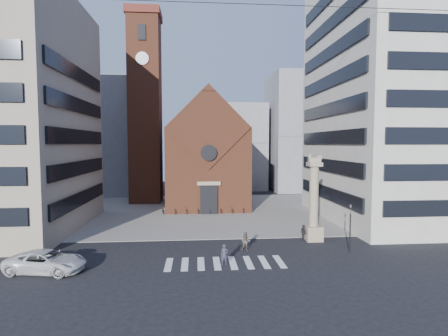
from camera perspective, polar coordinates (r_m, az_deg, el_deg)
The scene contains 23 objects.
ground at distance 32.35m, azimuth -1.32°, elevation -13.53°, with size 120.00×120.00×0.00m, color black.
piazza at distance 50.77m, azimuth -2.57°, elevation -7.04°, with size 46.00×30.00×0.05m, color gray.
zebra_crossing at distance 29.54m, azimuth 0.14°, elevation -15.24°, with size 10.20×3.20×0.01m, color white, non-canonical shape.
church at distance 55.89m, azimuth -2.82°, elevation 2.19°, with size 12.00×16.65×18.00m.
campanile at distance 59.67m, azimuth -12.72°, elevation 9.67°, with size 5.50×5.50×31.20m.
building_right at distance 50.35m, azimuth 26.70°, elevation 10.72°, with size 18.00×22.00×32.00m, color beige.
bg_block_left at distance 73.12m, azimuth -19.14°, elevation 4.76°, with size 16.00×14.00×22.00m, color gray.
bg_block_mid at distance 76.20m, azimuth 1.22°, elevation 3.44°, with size 14.00×12.00×18.00m, color gray.
bg_block_right at distance 76.61m, azimuth 13.50°, elevation 5.58°, with size 16.00×14.00×24.00m, color gray.
lion_column at distance 36.34m, azimuth 14.44°, elevation -6.09°, with size 1.63×1.60×8.68m.
traffic_light at distance 33.66m, azimuth 19.91°, elevation -9.04°, with size 0.13×0.16×4.30m.
white_car at distance 30.53m, azimuth -27.02°, elevation -13.45°, with size 2.71×5.87×1.63m, color silver.
pedestrian_0 at distance 28.85m, azimuth 0.07°, elevation -13.97°, with size 0.62×0.40×1.69m, color #302E40.
pedestrian_1 at distance 32.42m, azimuth 3.56°, elevation -11.91°, with size 0.84×0.65×1.72m, color #5B5048.
pedestrian_2 at distance 36.58m, azimuth 12.85°, elevation -10.24°, with size 0.95×0.39×1.62m, color #26262D.
scooter_0 at distance 49.33m, azimuth -9.89°, elevation -6.82°, with size 0.64×1.83×0.96m, color black.
scooter_1 at distance 49.20m, azimuth -8.06°, elevation -6.77°, with size 0.50×1.78×1.07m, color black.
scooter_2 at distance 49.14m, azimuth -6.21°, elevation -6.83°, with size 0.64×1.83×0.96m, color black.
scooter_3 at distance 49.12m, azimuth -4.36°, elevation -6.76°, with size 0.50×1.78×1.07m, color black.
scooter_4 at distance 49.16m, azimuth -2.52°, elevation -6.80°, with size 0.64×1.83×0.96m, color black.
scooter_5 at distance 49.23m, azimuth -0.67°, elevation -6.72°, with size 0.50×1.78×1.07m, color black.
scooter_6 at distance 49.37m, azimuth 1.16°, elevation -6.75°, with size 0.64×1.83×0.96m, color black.
scooter_7 at distance 49.54m, azimuth 2.99°, elevation -6.66°, with size 0.50×1.78×1.07m, color black.
Camera 1 is at (-1.78, -30.80, 9.74)m, focal length 28.00 mm.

